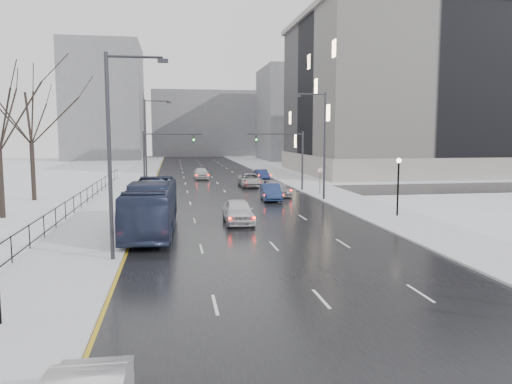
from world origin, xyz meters
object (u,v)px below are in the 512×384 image
mast_signal_right (293,153)px  tree_park_d (3,219)px  mast_signal_left (155,154)px  sedan_right_near (271,192)px  lamppost_r_mid (398,178)px  tree_park_e (35,201)px  streetlight_r_mid (322,140)px  no_uturn_sign (320,173)px  bus (151,207)px  sedan_center_near (238,211)px  sedan_right_cross (251,180)px  streetlight_l_near (114,146)px  sedan_right_distant (262,175)px  sedan_right_far (277,189)px  streetlight_l_far (148,139)px  sedan_center_far (201,173)px

mast_signal_right → tree_park_d: bearing=-150.9°
mast_signal_left → sedan_right_near: (10.83, -7.24, -3.29)m
tree_park_d → lamppost_r_mid: bearing=-7.9°
tree_park_e → streetlight_r_mid: size_ratio=1.35×
no_uturn_sign → bus: size_ratio=0.23×
mast_signal_left → sedan_center_near: (6.29, -18.58, -3.23)m
mast_signal_right → sedan_center_near: bearing=-114.2°
mast_signal_left → bus: size_ratio=0.56×
tree_park_e → lamppost_r_mid: size_ratio=3.15×
mast_signal_right → sedan_right_cross: (-3.83, 5.23, -3.30)m
mast_signal_left → sedan_right_near: size_ratio=1.39×
bus → sedan_center_near: bearing=24.2°
mast_signal_left → no_uturn_sign: 17.10m
sedan_center_near → sedan_right_near: sedan_center_near is taller
streetlight_l_near → bus: (1.34, 7.10, -3.96)m
mast_signal_right → mast_signal_left: same height
streetlight_l_near → sedan_right_near: 24.30m
no_uturn_sign → sedan_right_distant: size_ratio=0.65×
tree_park_e → sedan_right_far: bearing=0.2°
streetlight_l_far → sedan_center_near: streetlight_l_far is taller
tree_park_e → streetlight_l_far: bearing=38.6°
streetlight_l_near → sedan_center_near: 12.73m
streetlight_r_mid → streetlight_l_near: (-16.33, -20.00, 0.00)m
mast_signal_right → sedan_right_distant: (-0.99, 13.80, -3.38)m
sedan_right_distant → tree_park_e: bearing=-146.7°
streetlight_l_far → bus: (1.34, -24.90, -3.96)m
mast_signal_right → no_uturn_sign: mast_signal_right is taller
sedan_center_near → sedan_center_far: size_ratio=1.03×
sedan_center_near → sedan_right_far: size_ratio=1.01×
tree_park_e → sedan_right_far: size_ratio=2.75×
sedan_right_distant → bus: bearing=-113.4°
streetlight_r_mid → lamppost_r_mid: 10.73m
no_uturn_sign → sedan_right_cross: (-5.70, 9.22, -1.50)m
streetlight_r_mid → sedan_right_distant: 22.41m
mast_signal_right → no_uturn_sign: bearing=-64.9°
sedan_right_cross → sedan_right_far: 9.23m
bus → sedan_right_far: size_ratio=2.37×
no_uturn_sign → sedan_right_distant: no_uturn_sign is taller
mast_signal_left → sedan_right_distant: size_ratio=1.57×
streetlight_l_near → lamppost_r_mid: streetlight_l_near is taller
tree_park_d → sedan_right_cross: tree_park_d is taller
sedan_center_near → sedan_right_cross: (4.54, 23.80, -0.08)m
mast_signal_left → sedan_right_cross: 12.47m
lamppost_r_mid → sedan_center_near: lamppost_r_mid is taller
mast_signal_left → no_uturn_sign: mast_signal_left is taller
tree_park_e → lamppost_r_mid: (29.20, -14.00, 2.94)m
lamppost_r_mid → sedan_center_far: lamppost_r_mid is taller
streetlight_l_far → sedan_center_far: (6.47, 11.98, -4.77)m
streetlight_l_far → sedan_center_near: size_ratio=2.03×
streetlight_l_near → lamppost_r_mid: bearing=27.6°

